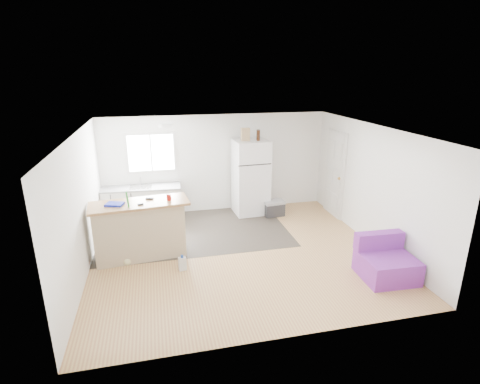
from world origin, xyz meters
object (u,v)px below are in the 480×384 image
bottle_right (258,135)px  mop (128,252)px  cooler (274,208)px  red_cup (169,197)px  cardboard_box (245,134)px  cleaner_jug (182,264)px  peninsula (140,230)px  blue_tray (115,204)px  refrigerator (251,177)px  bottle_left (258,135)px  purple_seat (385,263)px  kitchen_cabinets (142,203)px

bottle_right → mop: bearing=-146.2°
cooler → red_cup: size_ratio=4.39×
cardboard_box → cleaner_jug: bearing=-125.5°
cardboard_box → peninsula: bearing=-144.6°
peninsula → blue_tray: blue_tray is taller
refrigerator → bottle_left: bottle_left is taller
peninsula → blue_tray: 0.69m
peninsula → bottle_right: size_ratio=7.37×
blue_tray → red_cup: bearing=2.8°
purple_seat → red_cup: size_ratio=7.48×
red_cup → cooler: bearing=29.9°
kitchen_cabinets → cardboard_box: cardboard_box is taller
red_cup → bottle_right: size_ratio=0.48×
purple_seat → bottle_left: 4.01m
red_cup → blue_tray: 0.97m
purple_seat → bottle_right: bottle_right is taller
peninsula → bottle_right: 3.58m
peninsula → cardboard_box: cardboard_box is taller
peninsula → bottle_left: bearing=25.5°
cleaner_jug → cardboard_box: (1.75, 2.45, 1.84)m
cardboard_box → purple_seat: bearing=-64.6°
purple_seat → blue_tray: (-4.50, 1.64, 0.85)m
purple_seat → cleaner_jug: bearing=166.0°
red_cup → cardboard_box: size_ratio=0.40×
cleaner_jug → cardboard_box: cardboard_box is taller
purple_seat → cleaner_jug: purple_seat is taller
blue_tray → bottle_right: bearing=30.0°
purple_seat → cardboard_box: 4.19m
cooler → mop: size_ratio=0.37×
cleaner_jug → kitchen_cabinets: bearing=95.9°
cooler → cleaner_jug: 3.22m
bottle_right → kitchen_cabinets: bearing=177.1°
bottle_right → red_cup: bearing=-141.1°
cleaner_jug → red_cup: 1.25m
kitchen_cabinets → blue_tray: bearing=-97.8°
red_cup → bottle_left: (2.19, 1.70, 0.79)m
cleaner_jug → peninsula: bearing=126.2°
mop → cleaner_jug: bearing=-16.6°
blue_tray → purple_seat: bearing=-20.0°
refrigerator → mop: bearing=-147.9°
refrigerator → mop: refrigerator is taller
kitchen_cabinets → red_cup: bearing=-70.0°
red_cup → blue_tray: size_ratio=0.40×
mop → red_cup: size_ratio=11.85×
mop → cooler: bearing=36.3°
kitchen_cabinets → purple_seat: 5.47m
cleaner_jug → mop: mop is taller
purple_seat → red_cup: (-3.53, 1.69, 0.90)m
peninsula → cardboard_box: 3.34m
refrigerator → bottle_left: size_ratio=7.28×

